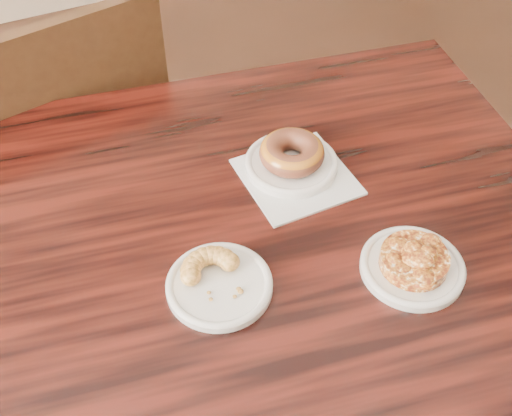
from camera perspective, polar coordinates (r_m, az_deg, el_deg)
name	(u,v)px	position (r m, az deg, el deg)	size (l,w,h in m)	color
cafe_table	(284,370)	(1.30, 2.52, -14.22)	(0.96, 0.96, 0.75)	black
chair_far	(52,150)	(1.68, -17.67, 4.89)	(0.50, 0.50, 0.90)	black
napkin	(297,177)	(1.09, 3.63, 2.80)	(0.17, 0.17, 0.00)	silver
plate_donut	(291,164)	(1.11, 3.15, 3.95)	(0.16, 0.16, 0.01)	white
plate_cruller	(219,286)	(0.94, -3.28, -6.91)	(0.16, 0.16, 0.01)	silver
plate_fritter	(412,267)	(0.98, 13.71, -5.15)	(0.15, 0.15, 0.01)	silver
glazed_donut	(292,153)	(1.09, 3.21, 4.94)	(0.11, 0.11, 0.04)	#8A5714
apple_fritter	(415,258)	(0.97, 13.94, -4.32)	(0.14, 0.14, 0.03)	#3F1306
cruller_fragment	(219,277)	(0.92, -3.33, -6.17)	(0.10, 0.10, 0.03)	brown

